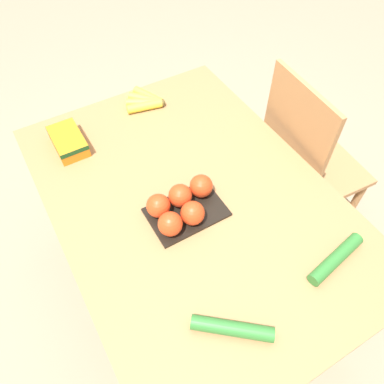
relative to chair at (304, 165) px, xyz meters
name	(u,v)px	position (x,y,z in m)	size (l,w,h in m)	color
ground_plane	(192,283)	(0.05, -0.64, -0.50)	(12.00, 12.00, 0.00)	gray
dining_table	(192,212)	(0.05, -0.64, 0.14)	(1.35, 0.94, 0.73)	#9E7044
chair	(304,165)	(0.00, 0.00, 0.00)	(0.45, 0.43, 0.98)	#A87547
banana_bunch	(146,101)	(-0.50, -0.55, 0.25)	(0.16, 0.17, 0.04)	brown
tomato_pack	(182,206)	(0.09, -0.70, 0.27)	(0.18, 0.26, 0.09)	black
carrot_bag	(68,140)	(-0.42, -0.93, 0.26)	(0.19, 0.11, 0.06)	orange
cucumber_near	(336,259)	(0.50, -0.38, 0.25)	(0.08, 0.23, 0.04)	#2D702D
cucumber_far	(232,328)	(0.51, -0.78, 0.25)	(0.18, 0.20, 0.04)	#2D702D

